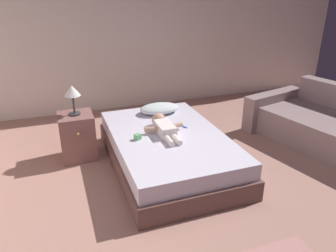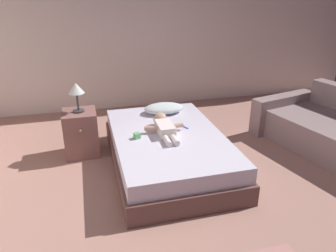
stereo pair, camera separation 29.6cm
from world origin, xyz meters
The scene contains 9 objects.
ground_plane centered at (0.00, 0.00, 0.00)m, with size 8.00×8.00×0.00m, color #A8786A.
wall_behind_bed centered at (0.00, 3.00, 1.39)m, with size 8.00×0.12×2.77m, color silver.
bed centered at (-0.20, 0.75, 0.20)m, with size 1.28×2.02×0.41m.
pillow centered at (-0.08, 1.42, 0.47)m, with size 0.53×0.34×0.13m.
baby centered at (-0.23, 0.82, 0.47)m, with size 0.47×0.68×0.17m.
toothbrush centered at (0.04, 0.89, 0.42)m, with size 0.07×0.13×0.02m.
nightstand centered at (-1.18, 1.31, 0.29)m, with size 0.41×0.44×0.57m.
lamp centered at (-1.18, 1.31, 0.85)m, with size 0.19×0.19×0.36m.
toy_block centered at (-0.57, 0.72, 0.44)m, with size 0.08×0.08×0.06m.
Camera 1 is at (-1.36, -2.46, 1.98)m, focal length 34.66 mm.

